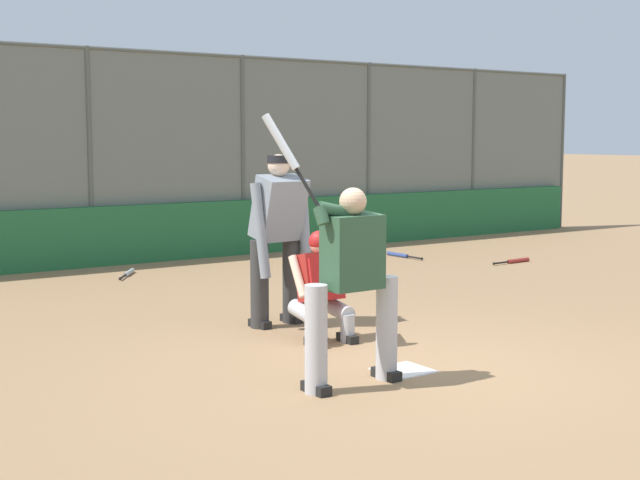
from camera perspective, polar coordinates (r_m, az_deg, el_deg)
The scene contains 10 objects.
ground_plane at distance 7.76m, azimuth 5.37°, elevation -8.34°, with size 160.00×160.00×0.00m, color #93704C.
home_plate_marker at distance 7.76m, azimuth 5.37°, elevation -8.30°, with size 0.43×0.43×0.01m, color white.
backstop_fence at distance 14.22m, azimuth -14.53°, elevation 5.50°, with size 21.62×0.08×3.38m.
padding_wall at distance 14.20m, azimuth -14.24°, elevation 0.20°, with size 21.11×0.18×0.93m, color #236638.
batter_at_plate at distance 7.10m, azimuth 2.01°, elevation -2.50°, with size 1.05×0.60×2.18m.
catcher_behind_plate at distance 8.69m, azimuth 0.24°, elevation -2.89°, with size 0.58×0.68×1.09m.
umpire_home at distance 9.39m, azimuth -2.69°, elevation 0.39°, with size 0.74×0.49×1.82m.
spare_bat_near_backstop at distance 14.97m, azimuth 5.15°, elevation -0.97°, with size 0.09×0.87×0.07m.
spare_bat_by_padding at distance 14.56m, azimuth 12.41°, elevation -1.31°, with size 0.84×0.10×0.07m.
spare_bat_third_base_side at distance 13.23m, azimuth -12.18°, elevation -2.09°, with size 0.50×0.70×0.07m.
Camera 1 is at (4.78, 5.78, 2.00)m, focal length 50.00 mm.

